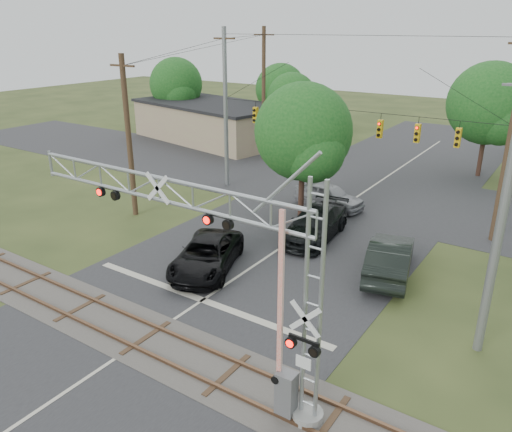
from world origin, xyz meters
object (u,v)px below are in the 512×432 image
Objects in this scene: pickup_black at (207,255)px; car_dark at (315,224)px; crossing_gantry at (213,252)px; commercial_building at (212,121)px; sedan_silver at (329,196)px; traffic_signal_span at (358,125)px.

pickup_black is 0.97× the size of car_dark.
crossing_gantry is 9.42m from pickup_black.
commercial_building is (-18.92, 24.20, 1.19)m from pickup_black.
car_dark is (2.66, 6.59, 0.07)m from pickup_black.
commercial_building is at bearing 134.93° from car_dark.
crossing_gantry is at bearing -157.98° from sedan_silver.
traffic_signal_span is at bearing 56.03° from pickup_black.
traffic_signal_span is 3.34× the size of pickup_black.
sedan_silver is at bearing 63.47° from pickup_black.
car_dark is 27.87m from commercial_building.
car_dark reaches higher than sedan_silver.
pickup_black is 1.19× the size of sedan_silver.
crossing_gantry is at bearing -40.07° from commercial_building.
car_dark is 5.40m from sedan_silver.
traffic_signal_span is 1.05× the size of commercial_building.
crossing_gantry is 2.47× the size of sedan_silver.
commercial_building is at bearing 65.84° from sedan_silver.
car_dark is (0.00, -5.41, -4.86)m from traffic_signal_span.
car_dark is at bearing -89.98° from traffic_signal_span.
traffic_signal_span is 3.23× the size of car_dark.
sedan_silver is (-1.62, -0.26, -4.90)m from traffic_signal_span.
sedan_silver is at bearing -170.91° from traffic_signal_span.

